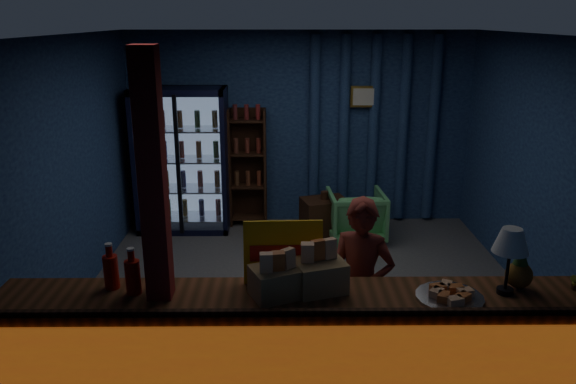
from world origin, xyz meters
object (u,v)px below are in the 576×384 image
shopkeeper (360,288)px  table_lamp (511,243)px  pastry_tray (450,296)px  green_chair (356,215)px

shopkeeper → table_lamp: (0.91, -0.53, 0.59)m
shopkeeper → pastry_tray: 0.83m
pastry_tray → table_lamp: (0.40, 0.08, 0.34)m
shopkeeper → pastry_tray: (0.51, -0.61, 0.25)m
shopkeeper → green_chair: shopkeeper is taller
pastry_tray → table_lamp: table_lamp is taller
pastry_tray → table_lamp: bearing=11.4°
green_chair → pastry_tray: bearing=89.3°
green_chair → table_lamp: (0.58, -3.32, 0.99)m
shopkeeper → pastry_tray: shopkeeper is taller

